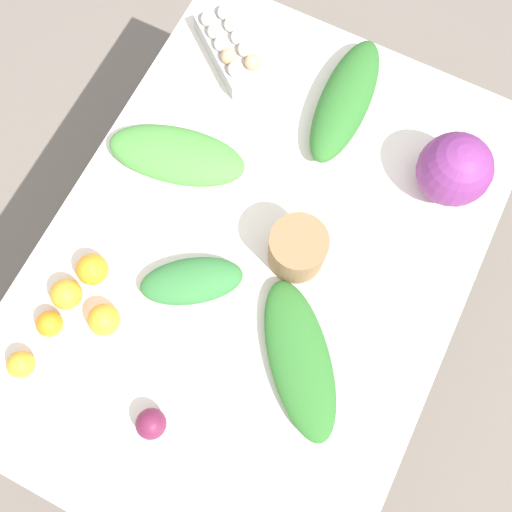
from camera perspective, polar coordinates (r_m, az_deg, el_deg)
name	(u,v)px	position (r m, az deg, el deg)	size (l,w,h in m)	color
ground_plane	(256,310)	(2.15, 0.00, -5.38)	(8.00, 8.00, 0.00)	#70665B
dining_table	(256,266)	(1.54, 0.00, -1.00)	(1.46, 1.05, 0.71)	silver
cabbage_purple	(454,170)	(1.53, 19.23, 8.17)	(0.19, 0.19, 0.19)	#7A2D75
egg_carton	(231,47)	(1.69, -2.54, 20.17)	(0.25, 0.28, 0.09)	#A8A8A3
paper_bag	(297,249)	(1.40, 4.16, 0.69)	(0.14, 0.14, 0.14)	olive
greens_bunch_beet_tops	(345,100)	(1.62, 8.91, 15.16)	(0.40, 0.13, 0.09)	#2D6B28
greens_bunch_scallion	(300,359)	(1.39, 4.38, -10.24)	(0.40, 0.15, 0.06)	#2D6B28
greens_bunch_chard	(177,155)	(1.54, -7.93, 9.95)	(0.37, 0.16, 0.07)	#4C933D
greens_bunch_kale	(192,281)	(1.42, -6.46, -2.50)	(0.26, 0.12, 0.07)	#337538
beet_root	(151,424)	(1.39, -10.45, -16.18)	(0.07, 0.07, 0.07)	maroon
orange_0	(49,324)	(1.48, -19.96, -6.38)	(0.06, 0.06, 0.06)	orange
orange_1	(21,364)	(1.49, -22.45, -9.98)	(0.07, 0.07, 0.07)	orange
orange_2	(92,269)	(1.47, -16.06, -1.29)	(0.08, 0.08, 0.08)	orange
orange_3	(104,320)	(1.44, -14.96, -6.18)	(0.08, 0.08, 0.08)	orange
orange_4	(66,294)	(1.48, -18.45, -3.64)	(0.08, 0.08, 0.08)	orange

